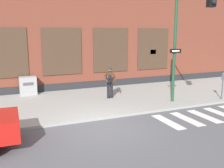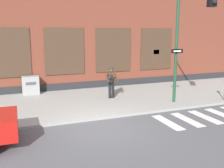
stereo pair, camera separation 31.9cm
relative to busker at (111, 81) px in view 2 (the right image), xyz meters
The scene contains 7 objects.
ground_plane 4.38m from the busker, 116.29° to the right, with size 160.00×160.00×0.00m, color #56565B.
sidewalk 2.14m from the busker, behind, with size 28.00×5.88×0.11m.
building_backdrop 6.31m from the busker, 110.68° to the left, with size 28.00×4.06×8.96m.
crosswalk 5.41m from the busker, 52.35° to the right, with size 5.20×1.90×0.01m.
busker is the anchor object (origin of this frame).
traffic_light 4.79m from the busker, 49.39° to the right, with size 0.86×3.13×5.34m.
utility_box 4.75m from the busker, 147.58° to the left, with size 0.93×0.58×1.05m.
Camera 2 is at (-3.10, -9.07, 3.62)m, focal length 42.00 mm.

